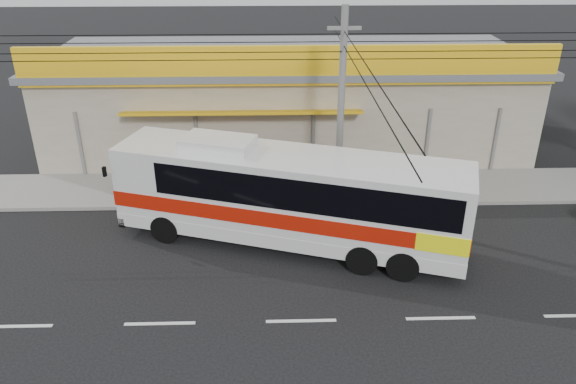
{
  "coord_description": "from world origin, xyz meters",
  "views": [
    {
      "loc": [
        -0.74,
        -15.16,
        10.34
      ],
      "look_at": [
        -0.24,
        2.0,
        1.88
      ],
      "focal_mm": 35.0,
      "sensor_mm": 36.0,
      "label": 1
    }
  ],
  "objects_px": {
    "coach_bus": "(294,193)",
    "utility_pole": "(344,45)",
    "motorbike_red": "(168,167)",
    "motorbike_dark": "(145,191)"
  },
  "relations": [
    {
      "from": "coach_bus",
      "to": "utility_pole",
      "type": "relative_size",
      "value": 0.36
    },
    {
      "from": "motorbike_red",
      "to": "coach_bus",
      "type": "bearing_deg",
      "value": -162.52
    },
    {
      "from": "motorbike_red",
      "to": "motorbike_dark",
      "type": "bearing_deg",
      "value": 139.07
    },
    {
      "from": "motorbike_red",
      "to": "motorbike_dark",
      "type": "height_order",
      "value": "motorbike_red"
    },
    {
      "from": "coach_bus",
      "to": "motorbike_red",
      "type": "bearing_deg",
      "value": 152.86
    },
    {
      "from": "coach_bus",
      "to": "motorbike_dark",
      "type": "relative_size",
      "value": 7.03
    },
    {
      "from": "motorbike_dark",
      "to": "utility_pole",
      "type": "distance_m",
      "value": 9.44
    },
    {
      "from": "motorbike_dark",
      "to": "coach_bus",
      "type": "bearing_deg",
      "value": -121.56
    },
    {
      "from": "coach_bus",
      "to": "utility_pole",
      "type": "distance_m",
      "value": 5.36
    },
    {
      "from": "coach_bus",
      "to": "motorbike_dark",
      "type": "bearing_deg",
      "value": 170.45
    }
  ]
}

